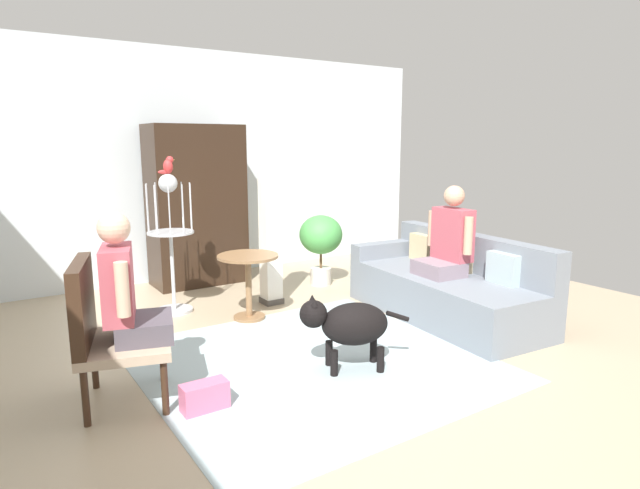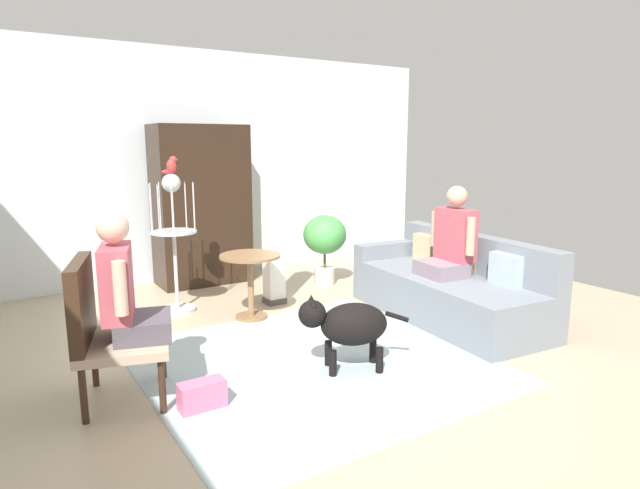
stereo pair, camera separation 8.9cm
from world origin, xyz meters
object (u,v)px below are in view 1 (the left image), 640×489
(person_on_couch, at_px, (448,240))
(column_lamp, at_px, (270,236))
(bird_cage_stand, at_px, (171,236))
(potted_plant, at_px, (321,239))
(armoire_cabinet, at_px, (197,206))
(parrot, at_px, (168,166))
(handbag, at_px, (205,396))
(round_end_table, at_px, (248,274))
(armchair, at_px, (103,325))
(person_on_armchair, at_px, (126,290))
(couch, at_px, (447,287))
(dog, at_px, (349,324))

(person_on_couch, xyz_separation_m, column_lamp, (-1.20, 1.34, -0.04))
(bird_cage_stand, xyz_separation_m, potted_plant, (1.81, 0.06, -0.21))
(column_lamp, relative_size, armoire_cabinet, 0.78)
(person_on_couch, xyz_separation_m, parrot, (-2.14, 1.62, 0.70))
(person_on_couch, height_order, potted_plant, person_on_couch)
(bird_cage_stand, bearing_deg, armoire_cabinet, 56.45)
(handbag, bearing_deg, potted_plant, 42.87)
(round_end_table, xyz_separation_m, potted_plant, (1.28, 0.68, 0.12))
(armoire_cabinet, bearing_deg, armchair, -121.95)
(round_end_table, height_order, column_lamp, column_lamp)
(armchair, relative_size, column_lamp, 0.65)
(armchair, bearing_deg, armoire_cabinet, 58.05)
(person_on_couch, xyz_separation_m, armoire_cabinet, (-1.52, 2.57, 0.18))
(parrot, bearing_deg, armoire_cabinet, 56.89)
(person_on_armchair, distance_m, potted_plant, 3.19)
(couch, distance_m, dog, 1.63)
(dog, bearing_deg, round_end_table, 93.93)
(potted_plant, height_order, handbag, potted_plant)
(dog, distance_m, armoire_cabinet, 3.10)
(armchair, bearing_deg, person_on_armchair, -16.34)
(armchair, xyz_separation_m, person_on_couch, (3.14, 0.04, 0.22))
(armchair, bearing_deg, person_on_couch, 0.66)
(potted_plant, bearing_deg, person_on_couch, -78.51)
(couch, xyz_separation_m, person_on_couch, (-0.03, -0.02, 0.47))
(person_on_couch, relative_size, round_end_table, 1.35)
(person_on_couch, bearing_deg, couch, 33.88)
(round_end_table, distance_m, armoire_cabinet, 1.65)
(couch, xyz_separation_m, armchair, (-3.18, -0.06, 0.25))
(couch, height_order, potted_plant, potted_plant)
(couch, relative_size, bird_cage_stand, 1.54)
(round_end_table, height_order, dog, round_end_table)
(dog, xyz_separation_m, parrot, (-0.62, 2.09, 1.10))
(round_end_table, bearing_deg, armoire_cabinet, 86.28)
(round_end_table, bearing_deg, bird_cage_stand, 130.77)
(column_lamp, bearing_deg, handbag, -128.92)
(round_end_table, height_order, parrot, parrot)
(person_on_armchair, bearing_deg, bird_cage_stand, 63.44)
(bird_cage_stand, bearing_deg, parrot, -0.00)
(dog, height_order, parrot, parrot)
(dog, height_order, bird_cage_stand, bird_cage_stand)
(round_end_table, relative_size, dog, 0.80)
(parrot, relative_size, potted_plant, 0.20)
(couch, bearing_deg, armoire_cabinet, 121.38)
(person_on_couch, distance_m, bird_cage_stand, 2.69)
(dog, height_order, armoire_cabinet, armoire_cabinet)
(couch, height_order, dog, couch)
(person_on_armchair, bearing_deg, couch, 1.94)
(person_on_couch, bearing_deg, column_lamp, 131.87)
(armchair, distance_m, person_on_couch, 3.15)
(parrot, xyz_separation_m, handbag, (-0.51, -2.08, -1.37))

